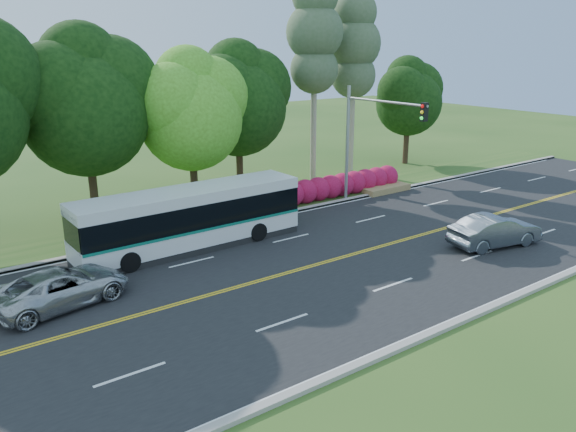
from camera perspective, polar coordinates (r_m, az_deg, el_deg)
ground at (r=25.90m, az=5.80°, el=-4.16°), size 120.00×120.00×0.00m
road at (r=25.89m, az=5.80°, el=-4.13°), size 60.00×14.00×0.02m
curb_north at (r=31.25m, az=-2.91°, el=-0.18°), size 60.00×0.30×0.15m
curb_south at (r=21.55m, az=18.66°, el=-9.37°), size 60.00×0.30×0.15m
grass_verge at (r=32.76m, az=-4.67°, el=0.55°), size 60.00×4.00×0.10m
lane_markings at (r=25.83m, az=5.64°, el=-4.16°), size 57.60×13.82×0.00m
tree_row at (r=32.12m, az=-16.02°, el=11.78°), size 44.70×9.10×13.84m
bougainvillea_hedge at (r=36.06m, az=5.81°, el=3.16°), size 9.50×2.25×1.50m
traffic_signal at (r=32.87m, az=8.32°, el=8.74°), size 0.42×6.10×7.00m
transit_bus at (r=26.79m, az=-9.88°, el=-0.32°), size 11.03×2.62×2.87m
sedan at (r=28.63m, az=20.28°, el=-1.42°), size 4.83×2.52×1.52m
suv at (r=22.55m, az=-22.06°, el=-6.75°), size 5.35×3.21×1.39m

